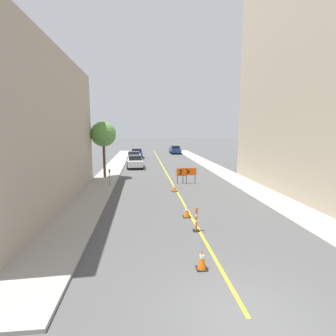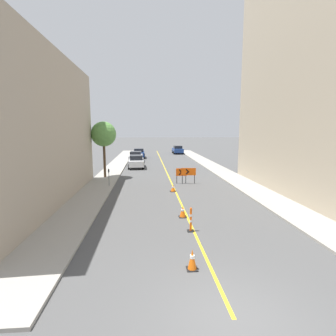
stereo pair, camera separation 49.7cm
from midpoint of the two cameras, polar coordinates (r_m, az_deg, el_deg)
ground_plane at (r=7.89m, az=15.24°, el=-29.10°), size 300.00×300.00×0.00m
lane_stripe at (r=32.39m, az=-1.37°, el=-0.04°), size 0.12×52.28×0.01m
sidewalk_left at (r=32.52m, az=-12.30°, el=-0.09°), size 2.39×52.28×0.12m
sidewalk_right at (r=33.42m, az=9.26°, el=0.22°), size 2.39×52.28×0.12m
building_facade_left at (r=18.48m, az=-31.54°, el=7.15°), size 6.00×17.35×9.51m
building_facade_right at (r=22.84m, az=29.97°, el=17.40°), size 6.00×16.33×17.52m
traffic_cone_nearest at (r=9.54m, az=5.82°, el=-19.15°), size 0.38×0.38×0.73m
traffic_cone_second at (r=14.55m, az=3.14°, el=-9.44°), size 0.43×0.43×0.63m
traffic_cone_third at (r=20.29m, az=0.71°, el=-4.40°), size 0.45×0.45×0.54m
delineator_post_front at (r=12.62m, az=5.05°, el=-11.41°), size 0.32×0.32×1.16m
arrow_barricade_primary at (r=23.17m, az=2.43°, el=-1.05°), size 0.95×0.09×1.36m
arrow_barricade_secondary at (r=23.13m, az=3.99°, el=-0.93°), size 1.29×0.15×1.40m
parked_car_curb_near at (r=32.86m, az=-7.59°, el=1.41°), size 1.95×4.36×1.59m
parked_car_curb_mid at (r=38.53m, az=-7.76°, el=2.44°), size 1.95×4.35×1.59m
parked_car_curb_far at (r=44.16m, az=-7.14°, el=3.21°), size 1.94×4.32×1.59m
parked_car_opposite_side at (r=51.70m, az=1.28°, el=4.02°), size 1.94×4.34×1.59m
parking_meter_near_curb at (r=22.08m, az=-13.25°, el=-1.32°), size 0.12×0.11×1.42m
street_tree_left_near at (r=25.98m, az=-14.43°, el=7.10°), size 2.39×2.39×5.40m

